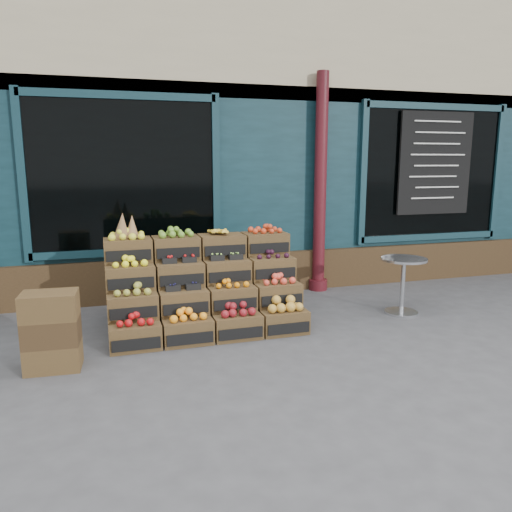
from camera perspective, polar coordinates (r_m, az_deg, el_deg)
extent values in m
plane|color=#434345|center=(5.50, 4.17, -9.96)|extent=(60.00, 60.00, 0.00)
cube|color=#0F2B33|center=(10.17, -6.42, 13.35)|extent=(12.00, 6.00, 4.80)
cube|color=#C1B28C|center=(7.54, -2.22, 25.07)|extent=(12.00, 0.18, 2.00)
cube|color=#0F2B33|center=(7.29, -2.02, 7.32)|extent=(12.00, 0.12, 3.00)
cube|color=#3A2817|center=(7.40, -1.82, -2.02)|extent=(12.00, 0.18, 0.60)
cube|color=black|center=(6.98, -14.85, 8.87)|extent=(2.40, 0.06, 2.00)
cube|color=black|center=(8.61, 19.42, 8.93)|extent=(2.40, 0.06, 2.00)
cylinder|color=#471017|center=(7.50, 7.36, 8.11)|extent=(0.18, 0.18, 3.20)
cube|color=black|center=(8.55, 19.80, 9.91)|extent=(1.30, 0.04, 1.60)
cube|color=#4D381E|center=(5.48, -13.66, -8.84)|extent=(0.54, 0.37, 0.27)
cube|color=black|center=(5.30, -13.50, -9.81)|extent=(0.49, 0.02, 0.12)
cube|color=#AF0F12|center=(5.42, -13.74, -7.06)|extent=(0.43, 0.28, 0.09)
cube|color=#4D381E|center=(5.53, -7.86, -8.43)|extent=(0.54, 0.37, 0.27)
cube|color=black|center=(5.36, -7.50, -9.38)|extent=(0.49, 0.02, 0.12)
cube|color=orange|center=(5.47, -7.91, -6.64)|extent=(0.43, 0.28, 0.09)
cube|color=#4D381E|center=(5.64, -2.25, -7.95)|extent=(0.54, 0.37, 0.27)
cube|color=black|center=(5.47, -1.70, -8.85)|extent=(0.49, 0.02, 0.12)
cube|color=maroon|center=(5.58, -2.26, -6.16)|extent=(0.43, 0.28, 0.10)
cube|color=#4D381E|center=(5.80, 3.10, -7.42)|extent=(0.54, 0.37, 0.27)
cube|color=black|center=(5.63, 3.79, -8.27)|extent=(0.49, 0.02, 0.12)
cube|color=#BD8B32|center=(5.74, 3.12, -5.57)|extent=(0.43, 0.28, 0.12)
cube|color=#4D381E|center=(5.61, -13.93, -5.51)|extent=(0.54, 0.37, 0.27)
cube|color=black|center=(5.43, -13.79, -6.35)|extent=(0.49, 0.02, 0.12)
cube|color=olive|center=(5.56, -14.01, -3.75)|extent=(0.43, 0.28, 0.09)
cube|color=#4D381E|center=(5.66, -8.31, -5.15)|extent=(0.54, 0.37, 0.27)
cube|color=black|center=(5.48, -7.98, -5.96)|extent=(0.49, 0.02, 0.12)
cube|color=#161438|center=(5.62, -8.35, -3.69)|extent=(0.43, 0.28, 0.03)
cube|color=#4D381E|center=(5.77, -2.85, -4.74)|extent=(0.54, 0.37, 0.27)
cube|color=black|center=(5.59, -2.34, -5.53)|extent=(0.49, 0.02, 0.12)
cube|color=orange|center=(5.72, -2.86, -3.11)|extent=(0.43, 0.28, 0.07)
cube|color=#4D381E|center=(5.92, 2.36, -4.32)|extent=(0.54, 0.37, 0.27)
cube|color=black|center=(5.75, 3.02, -5.06)|extent=(0.49, 0.02, 0.12)
cube|color=#E44531|center=(5.88, 2.38, -2.66)|extent=(0.43, 0.28, 0.09)
cube|color=#4D381E|center=(5.76, -14.19, -2.35)|extent=(0.54, 0.37, 0.27)
cube|color=black|center=(5.58, -14.06, -3.06)|extent=(0.49, 0.02, 0.12)
cube|color=#FBF622|center=(5.72, -14.27, -0.63)|extent=(0.43, 0.28, 0.09)
cube|color=#4D381E|center=(5.81, -8.73, -2.02)|extent=(0.54, 0.37, 0.27)
cube|color=black|center=(5.63, -8.42, -2.72)|extent=(0.49, 0.02, 0.12)
cube|color=#B41414|center=(5.78, -8.77, -0.56)|extent=(0.43, 0.28, 0.04)
cube|color=#4D381E|center=(5.92, -3.42, -1.69)|extent=(0.54, 0.37, 0.27)
cube|color=black|center=(5.74, -2.94, -2.36)|extent=(0.49, 0.02, 0.12)
cube|color=#8EBF4D|center=(5.89, -3.43, -0.27)|extent=(0.43, 0.28, 0.03)
cube|color=#4D381E|center=(6.07, 1.67, -1.35)|extent=(0.54, 0.37, 0.27)
cube|color=black|center=(5.89, 2.29, -1.99)|extent=(0.49, 0.02, 0.12)
cube|color=black|center=(6.03, 1.68, 0.20)|extent=(0.43, 0.28, 0.07)
cube|color=#4D381E|center=(5.93, -14.43, 0.64)|extent=(0.54, 0.37, 0.27)
cube|color=black|center=(5.74, -14.32, 0.05)|extent=(0.49, 0.02, 0.12)
cube|color=yellow|center=(5.90, -14.51, 2.35)|extent=(0.43, 0.28, 0.09)
cube|color=#4D381E|center=(5.98, -9.13, 0.94)|extent=(0.54, 0.37, 0.27)
cube|color=black|center=(5.79, -8.84, 0.35)|extent=(0.49, 0.02, 0.12)
cube|color=olive|center=(5.95, -9.18, 2.63)|extent=(0.43, 0.28, 0.09)
cube|color=#4D381E|center=(6.08, -3.95, 1.21)|extent=(0.54, 0.37, 0.27)
cube|color=black|center=(5.90, -3.51, 0.65)|extent=(0.49, 0.02, 0.12)
cube|color=yellow|center=(6.05, -3.98, 2.84)|extent=(0.43, 0.28, 0.08)
cube|color=#4D381E|center=(6.23, 1.01, 1.47)|extent=(0.54, 0.37, 0.27)
cube|color=black|center=(6.05, 1.60, 0.93)|extent=(0.49, 0.02, 0.12)
cube|color=red|center=(6.20, 1.02, 3.04)|extent=(0.43, 0.28, 0.08)
cube|color=#3A2817|center=(5.79, -5.50, -7.49)|extent=(2.20, 0.39, 0.27)
cube|color=#3A2817|center=(5.96, -5.97, -5.61)|extent=(2.20, 0.39, 0.53)
cube|color=#3A2817|center=(6.14, -6.41, -3.84)|extent=(2.20, 0.39, 0.80)
cone|color=olive|center=(5.89, -15.06, 3.37)|extent=(0.18, 0.18, 0.31)
cone|color=olive|center=(5.93, -13.98, 3.28)|extent=(0.16, 0.16, 0.27)
cube|color=#4D381E|center=(5.19, -22.12, -10.57)|extent=(0.52, 0.38, 0.25)
cube|color=#3A2817|center=(5.11, -22.32, -7.96)|extent=(0.52, 0.38, 0.25)
cube|color=#4D381E|center=(5.04, -22.53, -5.26)|extent=(0.52, 0.38, 0.25)
cylinder|color=silver|center=(6.77, 16.24, -6.19)|extent=(0.43, 0.43, 0.03)
cylinder|color=silver|center=(6.68, 16.40, -3.37)|extent=(0.06, 0.06, 0.70)
cylinder|color=silver|center=(6.61, 16.56, -0.35)|extent=(0.58, 0.58, 0.03)
imported|color=#154B25|center=(7.66, -14.94, 2.90)|extent=(0.80, 0.67, 1.88)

